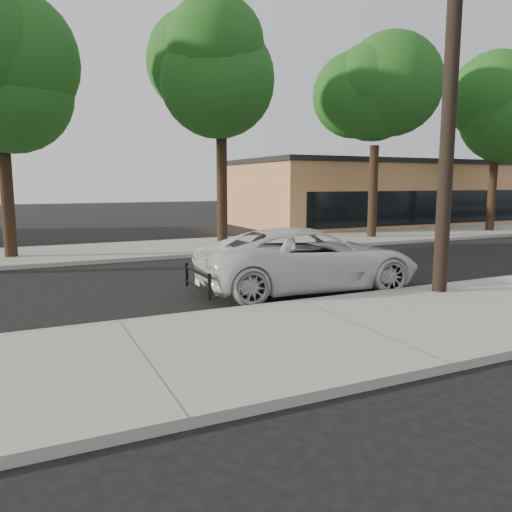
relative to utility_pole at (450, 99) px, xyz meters
name	(u,v)px	position (x,y,z in m)	size (l,w,h in m)	color
ground	(260,289)	(-3.60, 2.70, -4.70)	(120.00, 120.00, 0.00)	black
near_sidewalk	(359,329)	(-3.60, -1.60, -4.62)	(90.00, 4.40, 0.15)	gray
far_sidewalk	(172,248)	(-3.60, 11.20, -4.62)	(90.00, 5.00, 0.15)	gray
curb_near	(300,303)	(-3.60, 0.60, -4.62)	(90.00, 0.12, 0.16)	#9E9B93
building_main	(370,194)	(12.40, 18.70, -2.70)	(18.00, 10.00, 4.00)	#A77345
utility_pole	(450,99)	(0.00, 0.00, 0.00)	(1.40, 0.34, 9.00)	black
tree_b	(5,83)	(-9.41, 10.76, 1.45)	(4.34, 4.20, 8.45)	black
tree_c	(227,78)	(-1.38, 10.34, 2.21)	(4.96, 4.80, 9.55)	black
tree_d	(381,106)	(6.60, 10.65, 1.67)	(4.50, 4.35, 8.75)	black
tree_e	(503,109)	(14.61, 10.44, 2.00)	(4.80, 4.65, 9.25)	black
police_cruiser	(309,259)	(-2.47, 2.11, -3.88)	(2.70, 5.85, 1.63)	silver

